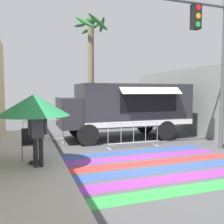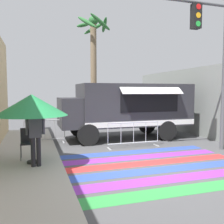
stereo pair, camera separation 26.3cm
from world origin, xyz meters
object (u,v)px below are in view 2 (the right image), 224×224
object	(u,v)px
barricade_side	(45,132)
palm_tree	(94,55)
food_truck	(124,106)
patio_umbrella	(32,105)
traffic_signal_pole	(208,45)
vendor_person	(35,131)
barricade_front	(134,135)
folding_chair	(27,140)

from	to	relation	value
barricade_side	palm_tree	distance (m)	7.02
barricade_side	food_truck	bearing A→B (deg)	0.70
patio_umbrella	palm_tree	world-z (taller)	palm_tree
traffic_signal_pole	barricade_side	size ratio (longest dim) A/B	3.41
vendor_person	barricade_front	world-z (taller)	vendor_person
barricade_front	palm_tree	world-z (taller)	palm_tree
patio_umbrella	vendor_person	bearing A→B (deg)	-77.57
barricade_side	palm_tree	world-z (taller)	palm_tree
traffic_signal_pole	barricade_side	distance (m)	7.63
traffic_signal_pole	barricade_front	distance (m)	4.51
traffic_signal_pole	barricade_front	xyz separation A→B (m)	(-2.43, 1.41, -3.53)
folding_chair	barricade_side	bearing A→B (deg)	61.04
barricade_front	palm_tree	distance (m)	7.68
barricade_side	traffic_signal_pole	bearing A→B (deg)	-29.29
food_truck	folding_chair	xyz separation A→B (m)	(-4.45, -3.06, -0.84)
food_truck	patio_umbrella	distance (m)	5.65
folding_chair	vendor_person	bearing A→B (deg)	-92.67
folding_chair	vendor_person	world-z (taller)	vendor_person
food_truck	barricade_front	bearing A→B (deg)	-99.09
vendor_person	barricade_side	size ratio (longest dim) A/B	1.02
food_truck	vendor_person	xyz separation A→B (m)	(-4.20, -4.05, -0.41)
traffic_signal_pole	barricade_side	world-z (taller)	traffic_signal_pole
folding_chair	barricade_side	size ratio (longest dim) A/B	0.56
barricade_front	barricade_side	bearing A→B (deg)	151.35
folding_chair	food_truck	bearing A→B (deg)	18.06
palm_tree	barricade_front	bearing A→B (deg)	-88.90
food_truck	barricade_front	size ratio (longest dim) A/B	2.81
barricade_side	palm_tree	bearing A→B (deg)	53.90
palm_tree	patio_umbrella	bearing A→B (deg)	-115.14
patio_umbrella	folding_chair	world-z (taller)	patio_umbrella
palm_tree	vendor_person	bearing A→B (deg)	-113.68
traffic_signal_pole	palm_tree	distance (m)	8.31
folding_chair	barricade_front	xyz separation A→B (m)	(4.13, 1.12, -0.22)
barricade_front	barricade_side	xyz separation A→B (m)	(-3.47, 1.89, -0.01)
patio_umbrella	traffic_signal_pole	bearing A→B (deg)	2.82
traffic_signal_pole	folding_chair	size ratio (longest dim) A/B	6.13
folding_chair	palm_tree	bearing A→B (deg)	45.69
barricade_front	palm_tree	bearing A→B (deg)	91.10
folding_chair	barricade_front	world-z (taller)	folding_chair
palm_tree	traffic_signal_pole	bearing A→B (deg)	-72.08
traffic_signal_pole	palm_tree	size ratio (longest dim) A/B	0.84
traffic_signal_pole	folding_chair	world-z (taller)	traffic_signal_pole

